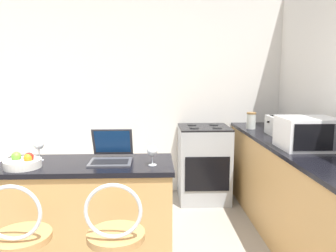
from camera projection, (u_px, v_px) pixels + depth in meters
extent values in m
cube|color=silver|center=(133.00, 95.00, 4.29)|extent=(12.00, 0.06, 2.60)
cube|color=tan|center=(89.00, 225.00, 2.46)|extent=(1.24, 0.50, 0.90)
cube|color=black|center=(86.00, 165.00, 2.39)|extent=(1.27, 0.53, 0.03)
cube|color=tan|center=(306.00, 202.00, 2.91)|extent=(0.61, 3.15, 0.90)
cube|color=black|center=(310.00, 151.00, 2.83)|extent=(0.64, 3.18, 0.03)
cylinder|color=#B7844C|center=(22.00, 237.00, 1.89)|extent=(0.34, 0.34, 0.04)
torus|color=silver|center=(12.00, 213.00, 1.77)|extent=(0.32, 0.02, 0.32)
cylinder|color=#B7844C|center=(116.00, 236.00, 1.91)|extent=(0.34, 0.34, 0.04)
torus|color=silver|center=(113.00, 211.00, 1.79)|extent=(0.32, 0.02, 0.32)
cube|color=#47474C|center=(111.00, 162.00, 2.39)|extent=(0.31, 0.25, 0.01)
cube|color=black|center=(110.00, 162.00, 2.37)|extent=(0.26, 0.14, 0.00)
cube|color=#47474C|center=(113.00, 142.00, 2.51)|extent=(0.31, 0.11, 0.22)
cube|color=#19478C|center=(112.00, 142.00, 2.50)|extent=(0.27, 0.09, 0.18)
cube|color=white|center=(307.00, 133.00, 2.82)|extent=(0.46, 0.39, 0.27)
cube|color=black|center=(314.00, 138.00, 2.62)|extent=(0.32, 0.01, 0.22)
cube|color=silver|center=(277.00, 125.00, 3.48)|extent=(0.19, 0.29, 0.20)
cube|color=black|center=(274.00, 116.00, 3.47)|extent=(0.04, 0.20, 0.00)
cube|color=black|center=(281.00, 116.00, 3.47)|extent=(0.04, 0.20, 0.00)
cube|color=black|center=(268.00, 122.00, 3.47)|extent=(0.02, 0.02, 0.02)
cube|color=#9EA3A8|center=(204.00, 164.00, 4.11)|extent=(0.62, 0.60, 0.92)
cube|color=black|center=(207.00, 174.00, 3.82)|extent=(0.52, 0.01, 0.41)
cube|color=black|center=(204.00, 127.00, 4.04)|extent=(0.62, 0.60, 0.02)
cylinder|color=black|center=(194.00, 128.00, 3.92)|extent=(0.11, 0.11, 0.01)
cylinder|color=black|center=(217.00, 128.00, 3.93)|extent=(0.11, 0.11, 0.01)
cylinder|color=black|center=(192.00, 125.00, 4.15)|extent=(0.11, 0.11, 0.01)
cylinder|color=black|center=(214.00, 125.00, 4.16)|extent=(0.11, 0.11, 0.01)
cylinder|color=silver|center=(251.00, 121.00, 3.86)|extent=(0.11, 0.11, 0.18)
cylinder|color=olive|center=(251.00, 113.00, 3.85)|extent=(0.11, 0.11, 0.02)
cylinder|color=silver|center=(40.00, 160.00, 2.44)|extent=(0.06, 0.06, 0.00)
cylinder|color=silver|center=(39.00, 154.00, 2.44)|extent=(0.01, 0.01, 0.09)
sphere|color=silver|center=(39.00, 145.00, 2.42)|extent=(0.07, 0.07, 0.07)
cylinder|color=silver|center=(23.00, 164.00, 2.26)|extent=(0.25, 0.25, 0.05)
sphere|color=red|center=(29.00, 157.00, 2.24)|extent=(0.07, 0.07, 0.07)
sphere|color=orange|center=(28.00, 158.00, 2.23)|extent=(0.06, 0.06, 0.06)
sphere|color=#66B233|center=(16.00, 156.00, 2.26)|extent=(0.07, 0.07, 0.07)
cylinder|color=silver|center=(152.00, 165.00, 2.32)|extent=(0.06, 0.06, 0.00)
cylinder|color=silver|center=(152.00, 160.00, 2.31)|extent=(0.01, 0.01, 0.07)
sphere|color=silver|center=(152.00, 151.00, 2.30)|extent=(0.07, 0.07, 0.07)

